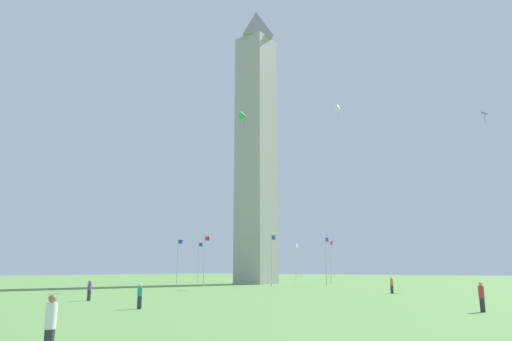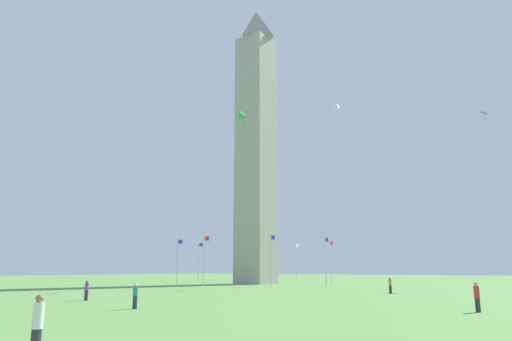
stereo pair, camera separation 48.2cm
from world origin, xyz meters
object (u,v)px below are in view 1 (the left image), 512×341
(flagpole_s, at_px, (204,258))
(kite_white_delta, at_px, (338,109))
(person_teal_shirt, at_px, (140,296))
(person_red_shirt, at_px, (482,297))
(flagpole_sw, at_px, (272,257))
(obelisk_monument, at_px, (256,139))
(person_purple_shirt, at_px, (89,291))
(kite_purple_diamond, at_px, (484,114))
(kite_green_delta, at_px, (244,116))
(flagpole_n, at_px, (296,260))
(person_orange_shirt, at_px, (392,285))
(flagpole_se, at_px, (178,259))
(flagpole_e, at_px, (199,260))
(flagpole_ne, at_px, (245,261))
(person_white_shirt, at_px, (50,326))
(flagpole_w, at_px, (326,258))
(flagpole_nw, at_px, (331,260))

(flagpole_s, height_order, kite_white_delta, kite_white_delta)
(person_teal_shirt, bearing_deg, person_red_shirt, -63.61)
(person_red_shirt, bearing_deg, flagpole_sw, 20.54)
(obelisk_monument, xyz_separation_m, flagpole_s, (-13.25, 0.00, -21.34))
(person_purple_shirt, bearing_deg, flagpole_sw, -22.37)
(flagpole_s, relative_size, kite_purple_diamond, 4.60)
(obelisk_monument, bearing_deg, kite_green_delta, -150.40)
(kite_purple_diamond, bearing_deg, person_teal_shirt, 165.35)
(flagpole_n, relative_size, person_purple_shirt, 4.63)
(flagpole_s, height_order, person_orange_shirt, flagpole_s)
(obelisk_monument, relative_size, flagpole_sw, 6.84)
(flagpole_s, bearing_deg, kite_green_delta, -101.17)
(flagpole_se, relative_size, person_red_shirt, 4.24)
(flagpole_n, bearing_deg, flagpole_e, 135.00)
(flagpole_ne, distance_m, kite_green_delta, 36.24)
(flagpole_e, height_order, person_teal_shirt, flagpole_e)
(flagpole_s, bearing_deg, kite_white_delta, -43.69)
(flagpole_ne, distance_m, person_white_shirt, 80.17)
(person_orange_shirt, height_order, person_teal_shirt, person_orange_shirt)
(flagpole_n, relative_size, flagpole_s, 1.00)
(flagpole_w, bearing_deg, person_red_shirt, -141.31)
(flagpole_nw, bearing_deg, kite_purple_diamond, -95.81)
(person_white_shirt, bearing_deg, person_red_shirt, -42.01)
(obelisk_monument, height_order, person_white_shirt, obelisk_monument)
(person_purple_shirt, xyz_separation_m, person_white_shirt, (-15.57, -20.19, 0.09))
(person_purple_shirt, bearing_deg, flagpole_e, 2.74)
(flagpole_ne, xyz_separation_m, person_purple_shirt, (-51.86, -23.06, -3.31))
(flagpole_s, height_order, flagpole_nw, same)
(flagpole_e, relative_size, person_red_shirt, 4.24)
(flagpole_nw, distance_m, person_purple_shirt, 52.13)
(flagpole_s, relative_size, flagpole_sw, 1.00)
(person_white_shirt, relative_size, kite_purple_diamond, 1.10)
(obelisk_monument, bearing_deg, kite_white_delta, -80.19)
(flagpole_ne, bearing_deg, obelisk_monument, -135.19)
(flagpole_s, xyz_separation_m, kite_green_delta, (-1.67, -8.48, 19.96))
(flagpole_nw, xyz_separation_m, person_purple_shirt, (-51.86, -4.24, -3.31))
(flagpole_ne, height_order, flagpole_se, same)
(flagpole_ne, distance_m, person_red_shirt, 67.54)
(flagpole_nw, relative_size, person_purple_shirt, 4.63)
(flagpole_w, relative_size, person_white_shirt, 4.18)
(flagpole_w, xyz_separation_m, person_red_shirt, (-35.01, -28.04, -3.23))
(person_orange_shirt, bearing_deg, flagpole_w, -38.11)
(person_white_shirt, bearing_deg, kite_purple_diamond, -26.40)
(person_white_shirt, bearing_deg, person_orange_shirt, -17.92)
(obelisk_monument, xyz_separation_m, flagpole_se, (-9.35, 9.41, -21.34))
(person_orange_shirt, height_order, person_red_shirt, person_red_shirt)
(flagpole_w, distance_m, kite_green_delta, 25.42)
(flagpole_n, xyz_separation_m, person_purple_shirt, (-55.76, -13.65, -3.31))
(flagpole_ne, bearing_deg, flagpole_w, -112.50)
(flagpole_se, relative_size, flagpole_sw, 1.00)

